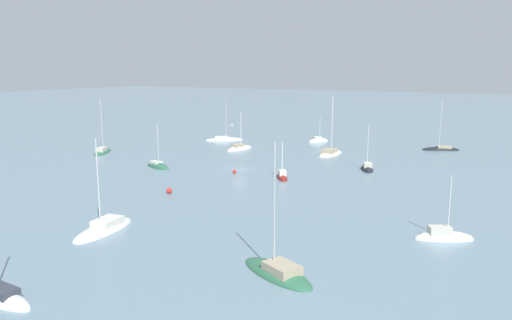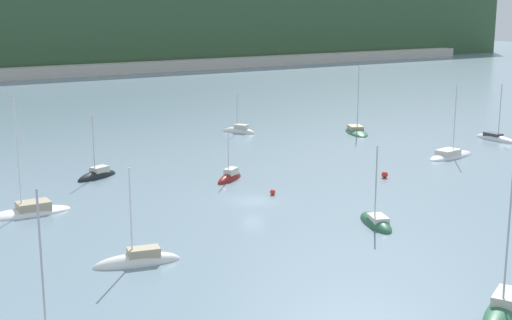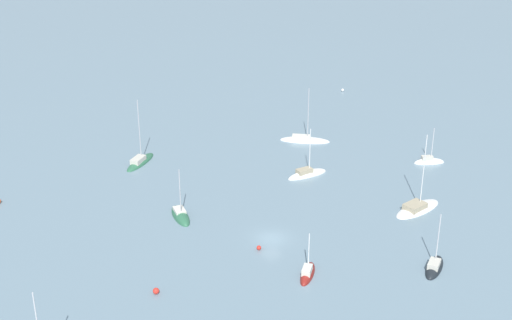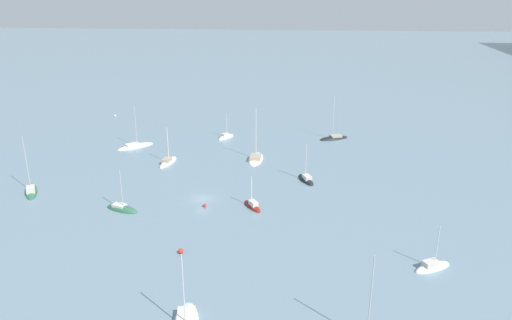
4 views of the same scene
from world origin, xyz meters
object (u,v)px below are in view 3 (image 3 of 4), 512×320
object	(u,v)px
sailboat_4	(308,274)
mooring_buoy_3	(156,291)
sailboat_0	(140,162)
sailboat_3	(434,268)
mooring_buoy_1	(343,90)
sailboat_1	(307,175)
sailboat_7	(417,209)
sailboat_9	(429,162)
sailboat_5	(181,216)
sailboat_13	(305,140)
mooring_buoy_4	(259,248)

from	to	relation	value
sailboat_4	mooring_buoy_3	xyz separation A→B (m)	(16.43, -9.30, 0.27)
sailboat_4	sailboat_0	bearing A→B (deg)	52.87
sailboat_3	mooring_buoy_1	distance (m)	70.08
sailboat_1	mooring_buoy_3	distance (m)	38.78
sailboat_7	sailboat_9	distance (m)	17.43
sailboat_4	sailboat_5	world-z (taller)	sailboat_5
mooring_buoy_3	sailboat_13	bearing A→B (deg)	-155.51
sailboat_5	mooring_buoy_1	xyz separation A→B (m)	(-59.69, -22.00, 0.24)
sailboat_7	mooring_buoy_3	world-z (taller)	sailboat_7
sailboat_3	sailboat_5	size ratio (longest dim) A/B	1.00
sailboat_13	sailboat_3	bearing A→B (deg)	-64.14
sailboat_4	sailboat_13	distance (m)	43.63
sailboat_1	sailboat_4	size ratio (longest dim) A/B	1.36
sailboat_4	sailboat_5	xyz separation A→B (m)	(2.79, -22.88, -0.06)
sailboat_3	sailboat_9	distance (m)	33.05
sailboat_4	sailboat_5	distance (m)	23.05
sailboat_7	sailboat_0	bearing A→B (deg)	119.07
sailboat_3	sailboat_9	xyz separation A→B (m)	(-26.50, -19.75, -0.00)
sailboat_9	sailboat_13	size ratio (longest dim) A/B	0.67
sailboat_3	mooring_buoy_1	xyz separation A→B (m)	(-43.88, -54.64, 0.20)
sailboat_3	sailboat_13	size ratio (longest dim) A/B	0.79
sailboat_5	sailboat_13	world-z (taller)	sailboat_13
mooring_buoy_4	sailboat_4	bearing A→B (deg)	93.45
sailboat_5	mooring_buoy_3	world-z (taller)	sailboat_5
sailboat_0	mooring_buoy_4	world-z (taller)	sailboat_0
sailboat_5	mooring_buoy_1	bearing A→B (deg)	131.13
sailboat_4	sailboat_7	xyz separation A→B (m)	(-24.42, -1.28, 0.03)
sailboat_0	sailboat_13	world-z (taller)	sailboat_0
sailboat_3	mooring_buoy_4	distance (m)	22.73
sailboat_7	mooring_buoy_1	size ratio (longest dim) A/B	19.52
sailboat_1	sailboat_9	bearing A→B (deg)	-15.89
sailboat_1	sailboat_9	size ratio (longest dim) A/B	1.25
sailboat_7	mooring_buoy_1	xyz separation A→B (m)	(-32.48, -43.60, 0.16)
sailboat_13	sailboat_5	bearing A→B (deg)	-117.10
sailboat_4	mooring_buoy_3	distance (m)	18.88
sailboat_7	sailboat_13	world-z (taller)	sailboat_7
sailboat_1	sailboat_9	xyz separation A→B (m)	(-18.77, 10.36, 0.00)
sailboat_5	sailboat_9	xyz separation A→B (m)	(-42.30, 12.89, 0.04)
sailboat_1	sailboat_5	xyz separation A→B (m)	(23.54, -2.53, -0.04)
mooring_buoy_3	sailboat_5	bearing A→B (deg)	-135.12
sailboat_0	mooring_buoy_3	size ratio (longest dim) A/B	14.86
sailboat_5	sailboat_9	bearing A→B (deg)	93.95
sailboat_3	sailboat_7	distance (m)	15.87
sailboat_1	sailboat_9	distance (m)	21.44
sailboat_5	sailboat_7	size ratio (longest dim) A/B	0.69
sailboat_1	mooring_buoy_4	world-z (taller)	sailboat_1
sailboat_1	sailboat_4	xyz separation A→B (m)	(20.74, 20.35, 0.01)
sailboat_1	mooring_buoy_3	bearing A→B (deg)	-150.44
sailboat_13	mooring_buoy_1	distance (m)	29.58
sailboat_3	sailboat_9	bearing A→B (deg)	13.50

